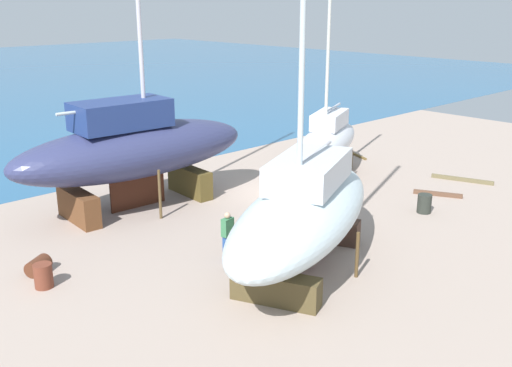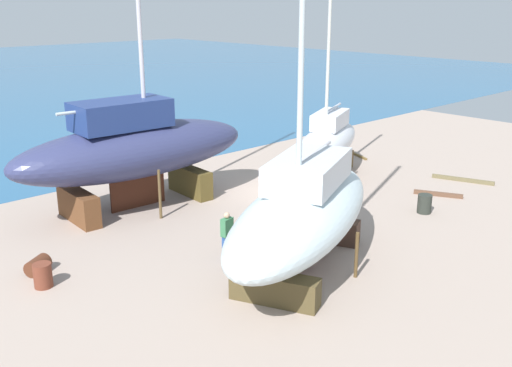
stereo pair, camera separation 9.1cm
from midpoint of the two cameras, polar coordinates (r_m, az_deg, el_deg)
name	(u,v)px [view 1 (the left image)]	position (r m, az deg, el deg)	size (l,w,h in m)	color
ground_plane	(361,222)	(24.40, 10.09, -3.73)	(49.63, 49.63, 0.00)	#A59184
sailboat_small_center	(134,149)	(25.51, -11.93, 3.36)	(11.10, 3.99, 17.64)	brown
sailboat_large_starboard	(327,141)	(30.07, 6.87, 4.12)	(8.14, 5.33, 12.03)	brown
sailboat_far_slipway	(304,211)	(19.38, 4.54, -2.66)	(10.83, 7.40, 15.79)	#4D4125
worker	(228,235)	(20.28, -2.92, -5.09)	(0.47, 0.31, 1.78)	#284B8D
barrel_rust_far	(341,146)	(35.27, 8.25, 3.60)	(0.61, 0.61, 0.78)	#374973
barrel_tipped_center	(43,276)	(19.80, -20.19, -8.46)	(0.58, 0.58, 0.79)	brown
barrel_tipped_left	(38,266)	(20.85, -20.61, -7.53)	(0.56, 0.56, 0.81)	#542C1B
barrel_rust_mid	(424,204)	(25.95, 16.03, -1.89)	(0.60, 0.60, 0.82)	#2B3029
timber_long_aft	(353,154)	(35.08, 9.42, 2.90)	(2.80, 0.13, 0.11)	brown
timber_short_skew	(462,179)	(31.15, 19.42, 0.38)	(3.02, 0.14, 0.20)	brown
timber_plank_far	(438,194)	(28.47, 17.25, -0.97)	(2.21, 0.18, 0.19)	brown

